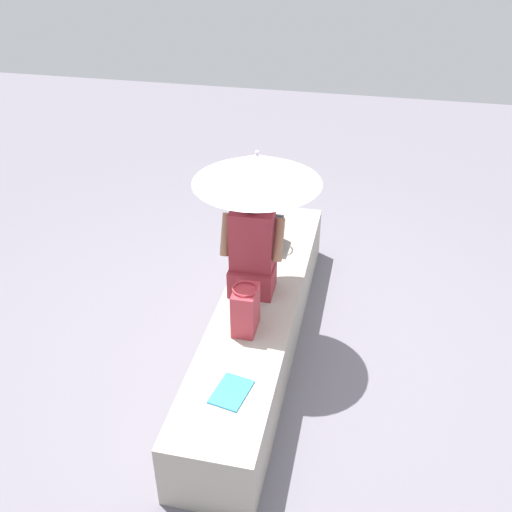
{
  "coord_description": "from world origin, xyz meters",
  "views": [
    {
      "loc": [
        -3.5,
        -0.74,
        3.14
      ],
      "look_at": [
        0.04,
        0.04,
        0.84
      ],
      "focal_mm": 40.59,
      "sensor_mm": 36.0,
      "label": 1
    }
  ],
  "objects": [
    {
      "name": "parasol",
      "position": [
        0.09,
        0.04,
        1.52
      ],
      "size": [
        0.91,
        0.91,
        1.17
      ],
      "color": "#B7B7BC",
      "rests_on": "stone_bench"
    },
    {
      "name": "person_seated",
      "position": [
        0.09,
        0.08,
        0.87
      ],
      "size": [
        0.29,
        0.47,
        0.9
      ],
      "color": "#992D38",
      "rests_on": "stone_bench"
    },
    {
      "name": "stone_bench",
      "position": [
        0.0,
        0.0,
        0.24
      ],
      "size": [
        3.07,
        0.59,
        0.49
      ],
      "primitive_type": "cube",
      "color": "#A8A093",
      "rests_on": "ground"
    },
    {
      "name": "tote_bag_canvas",
      "position": [
        0.78,
        0.05,
        0.61
      ],
      "size": [
        0.29,
        0.22,
        0.26
      ],
      "color": "black",
      "rests_on": "stone_bench"
    },
    {
      "name": "ground_plane",
      "position": [
        0.0,
        0.0,
        0.0
      ],
      "size": [
        14.0,
        14.0,
        0.0
      ],
      "primitive_type": "plane",
      "color": "slate"
    },
    {
      "name": "handbag_black",
      "position": [
        -0.38,
        0.02,
        0.66
      ],
      "size": [
        0.24,
        0.18,
        0.36
      ],
      "color": "#B2333D",
      "rests_on": "stone_bench"
    },
    {
      "name": "magazine",
      "position": [
        -1.0,
        -0.03,
        0.49
      ],
      "size": [
        0.31,
        0.25,
        0.01
      ],
      "primitive_type": "cube",
      "rotation": [
        0.0,
        0.0,
        -0.19
      ],
      "color": "#339ED1",
      "rests_on": "stone_bench"
    }
  ]
}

